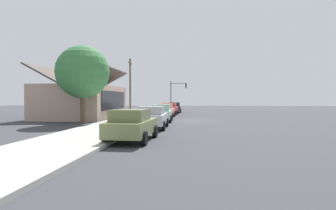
{
  "coord_description": "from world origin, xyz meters",
  "views": [
    {
      "loc": [
        -26.94,
        -0.22,
        2.09
      ],
      "look_at": [
        2.66,
        2.48,
        1.45
      ],
      "focal_mm": 29.46,
      "sensor_mm": 36.0,
      "label": 1
    }
  ],
  "objects_px": {
    "utility_pole_wooden": "(130,85)",
    "fire_hydrant_red": "(129,122)",
    "car_cherry": "(170,109)",
    "car_seafoam": "(162,113)",
    "traffic_light_main": "(177,91)",
    "car_coral": "(166,110)",
    "shade_tree": "(83,72)",
    "car_charcoal": "(175,107)",
    "car_silver": "(152,117)",
    "car_olive": "(132,125)"
  },
  "relations": [
    {
      "from": "shade_tree",
      "to": "car_silver",
      "type": "bearing_deg",
      "value": -116.9
    },
    {
      "from": "car_seafoam",
      "to": "fire_hydrant_red",
      "type": "bearing_deg",
      "value": 165.11
    },
    {
      "from": "car_coral",
      "to": "car_cherry",
      "type": "xyz_separation_m",
      "value": [
        5.93,
        -0.02,
        -0.0
      ]
    },
    {
      "from": "car_silver",
      "to": "shade_tree",
      "type": "relative_size",
      "value": 0.66
    },
    {
      "from": "fire_hydrant_red",
      "to": "car_seafoam",
      "type": "bearing_deg",
      "value": -12.81
    },
    {
      "from": "car_cherry",
      "to": "traffic_light_main",
      "type": "bearing_deg",
      "value": 0.41
    },
    {
      "from": "car_silver",
      "to": "utility_pole_wooden",
      "type": "bearing_deg",
      "value": 17.2
    },
    {
      "from": "car_silver",
      "to": "traffic_light_main",
      "type": "distance_m",
      "value": 28.12
    },
    {
      "from": "car_charcoal",
      "to": "fire_hydrant_red",
      "type": "bearing_deg",
      "value": 173.47
    },
    {
      "from": "fire_hydrant_red",
      "to": "traffic_light_main",
      "type": "bearing_deg",
      "value": -3.33
    },
    {
      "from": "utility_pole_wooden",
      "to": "fire_hydrant_red",
      "type": "relative_size",
      "value": 10.56
    },
    {
      "from": "shade_tree",
      "to": "car_cherry",
      "type": "bearing_deg",
      "value": -23.27
    },
    {
      "from": "car_coral",
      "to": "fire_hydrant_red",
      "type": "xyz_separation_m",
      "value": [
        -12.2,
        1.31,
        -0.32
      ]
    },
    {
      "from": "car_silver",
      "to": "car_seafoam",
      "type": "relative_size",
      "value": 0.99
    },
    {
      "from": "traffic_light_main",
      "to": "shade_tree",
      "type": "bearing_deg",
      "value": 165.24
    },
    {
      "from": "utility_pole_wooden",
      "to": "traffic_light_main",
      "type": "bearing_deg",
      "value": -27.47
    },
    {
      "from": "car_seafoam",
      "to": "car_coral",
      "type": "height_order",
      "value": "same"
    },
    {
      "from": "car_coral",
      "to": "car_seafoam",
      "type": "bearing_deg",
      "value": -177.51
    },
    {
      "from": "car_seafoam",
      "to": "traffic_light_main",
      "type": "xyz_separation_m",
      "value": [
        21.88,
        -0.16,
        2.68
      ]
    },
    {
      "from": "utility_pole_wooden",
      "to": "car_olive",
      "type": "bearing_deg",
      "value": -166.74
    },
    {
      "from": "car_silver",
      "to": "car_charcoal",
      "type": "distance_m",
      "value": 23.76
    },
    {
      "from": "car_cherry",
      "to": "car_charcoal",
      "type": "xyz_separation_m",
      "value": [
        6.13,
        -0.2,
        0.0
      ]
    },
    {
      "from": "car_olive",
      "to": "traffic_light_main",
      "type": "distance_m",
      "value": 33.89
    },
    {
      "from": "car_olive",
      "to": "traffic_light_main",
      "type": "height_order",
      "value": "traffic_light_main"
    },
    {
      "from": "car_coral",
      "to": "shade_tree",
      "type": "relative_size",
      "value": 0.72
    },
    {
      "from": "car_olive",
      "to": "shade_tree",
      "type": "bearing_deg",
      "value": 37.16
    },
    {
      "from": "car_silver",
      "to": "car_charcoal",
      "type": "xyz_separation_m",
      "value": [
        23.76,
        -0.0,
        0.0
      ]
    },
    {
      "from": "car_seafoam",
      "to": "car_cherry",
      "type": "distance_m",
      "value": 11.52
    },
    {
      "from": "car_cherry",
      "to": "car_coral",
      "type": "bearing_deg",
      "value": -177.93
    },
    {
      "from": "car_cherry",
      "to": "car_seafoam",
      "type": "bearing_deg",
      "value": -176.88
    },
    {
      "from": "car_silver",
      "to": "car_cherry",
      "type": "relative_size",
      "value": 0.97
    },
    {
      "from": "fire_hydrant_red",
      "to": "car_cherry",
      "type": "bearing_deg",
      "value": -4.19
    },
    {
      "from": "utility_pole_wooden",
      "to": "car_charcoal",
      "type": "bearing_deg",
      "value": -39.7
    },
    {
      "from": "car_silver",
      "to": "utility_pole_wooden",
      "type": "relative_size",
      "value": 0.58
    },
    {
      "from": "car_seafoam",
      "to": "traffic_light_main",
      "type": "relative_size",
      "value": 0.85
    },
    {
      "from": "car_seafoam",
      "to": "shade_tree",
      "type": "relative_size",
      "value": 0.67
    },
    {
      "from": "car_cherry",
      "to": "shade_tree",
      "type": "height_order",
      "value": "shade_tree"
    },
    {
      "from": "car_olive",
      "to": "car_seafoam",
      "type": "distance_m",
      "value": 11.91
    },
    {
      "from": "car_coral",
      "to": "car_silver",
      "type": "bearing_deg",
      "value": -178.45
    },
    {
      "from": "utility_pole_wooden",
      "to": "fire_hydrant_red",
      "type": "distance_m",
      "value": 18.38
    },
    {
      "from": "car_seafoam",
      "to": "car_cherry",
      "type": "xyz_separation_m",
      "value": [
        11.52,
        0.18,
        0.0
      ]
    },
    {
      "from": "car_olive",
      "to": "shade_tree",
      "type": "height_order",
      "value": "shade_tree"
    },
    {
      "from": "car_coral",
      "to": "traffic_light_main",
      "type": "distance_m",
      "value": 16.51
    },
    {
      "from": "car_olive",
      "to": "utility_pole_wooden",
      "type": "distance_m",
      "value": 23.73
    },
    {
      "from": "car_cherry",
      "to": "car_charcoal",
      "type": "height_order",
      "value": "same"
    },
    {
      "from": "car_olive",
      "to": "car_coral",
      "type": "distance_m",
      "value": 17.5
    },
    {
      "from": "car_silver",
      "to": "car_cherry",
      "type": "bearing_deg",
      "value": -0.06
    },
    {
      "from": "shade_tree",
      "to": "fire_hydrant_red",
      "type": "bearing_deg",
      "value": -127.6
    },
    {
      "from": "shade_tree",
      "to": "fire_hydrant_red",
      "type": "distance_m",
      "value": 7.25
    },
    {
      "from": "car_seafoam",
      "to": "fire_hydrant_red",
      "type": "distance_m",
      "value": 6.79
    }
  ]
}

